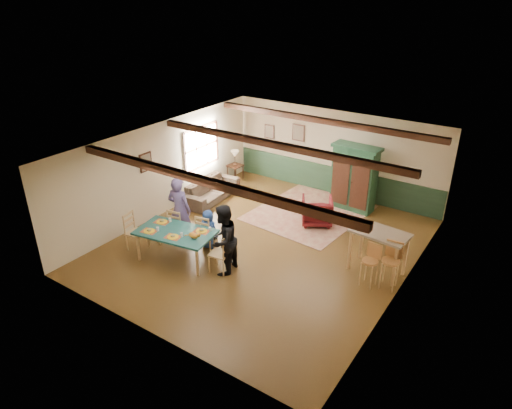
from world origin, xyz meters
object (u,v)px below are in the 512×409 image
Objects in this scene: dining_chair_end_left at (136,232)px; cat at (193,235)px; armoire at (354,178)px; person_man at (180,210)px; dining_chair_far_left at (179,225)px; table_lamp at (235,158)px; dining_chair_far_right at (207,232)px; sofa at (211,190)px; bar_stool_right at (390,266)px; dining_chair_end_right at (220,253)px; armchair at (317,211)px; counter_table at (378,252)px; dining_table at (177,245)px; end_table at (235,173)px; person_child at (208,229)px; bar_stool_left at (369,266)px; person_woman at (223,240)px.

cat is (1.75, 0.19, 0.38)m from dining_chair_end_left.
armoire is at bearing 60.73° from cat.
person_man is at bearing -43.15° from dining_chair_end_left.
table_lamp reaches higher than dining_chair_far_left.
dining_chair_far_left is 1.00× the size of dining_chair_far_right.
sofa is at bearing -78.04° from dining_chair_far_left.
dining_chair_end_left is at bearing -165.02° from bar_stool_right.
dining_chair_end_right is 1.17× the size of armchair.
counter_table is (5.39, 2.39, 0.04)m from dining_chair_end_left.
dining_chair_far_left and dining_chair_far_right have the same top height.
sofa is 6.37m from bar_stool_right.
dining_chair_far_left is at bearing 90.00° from person_man.
dining_table is at bearing -69.63° from table_lamp.
dining_chair_far_left is at bearing -46.17° from dining_chair_end_left.
sofa is 1.67× the size of counter_table.
dining_chair_far_right is 1.77m from dining_chair_end_left.
armchair is at bearing -18.67° from table_lamp.
armchair is at bearing -18.67° from end_table.
dining_chair_far_right is 0.09m from person_child.
person_man is 4.90m from bar_stool_left.
dining_chair_end_right is at bearing -100.60° from armoire.
bar_stool_left is (3.99, 0.70, -0.02)m from person_child.
dining_chair_end_left is at bearing -170.58° from dining_table.
armchair is (0.79, 3.39, -0.11)m from dining_chair_end_right.
dining_chair_far_left is at bearing -163.00° from sofa.
armoire reaches higher than cat.
bar_stool_right is at bearing -177.27° from dining_chair_far_right.
person_woman is 2.03× the size of armchair.
dining_chair_end_right is 4.05m from sofa.
armoire is 4.02m from bar_stool_right.
end_table is 0.53m from table_lamp.
end_table is at bearing -156.87° from dining_chair_end_right.
person_woman is 0.86× the size of armoire.
dining_chair_end_left is 2.51m from person_woman.
bar_stool_left is at bearing -57.98° from armoire.
dining_chair_end_right is at bearing 155.08° from dining_chair_far_left.
cat is (0.31, -0.89, 0.35)m from person_child.
dining_chair_end_right is at bearing -159.46° from bar_stool_right.
person_child is at bearing -174.29° from dining_chair_far_left.
dining_table is 4.55m from bar_stool_left.
dining_chair_end_right is 0.95× the size of person_child.
end_table is (-1.27, 4.19, -0.21)m from dining_chair_far_left.
table_lamp is at bearing -2.30° from dining_chair_end_left.
sofa is (-3.49, -0.38, -0.07)m from armchair.
person_man is at bearing -72.95° from table_lamp.
person_child is at bearing 27.89° from armchair.
table_lamp is (-4.20, -0.18, -0.17)m from armoire.
table_lamp is at bearing 0.00° from end_table.
dining_chair_far_left is 0.83m from dining_chair_far_right.
dining_chair_far_left is 1.77m from dining_chair_end_right.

